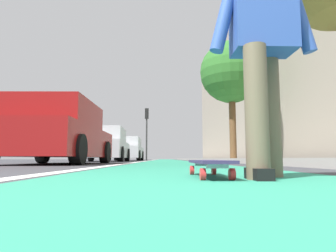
{
  "coord_description": "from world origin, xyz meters",
  "views": [
    {
      "loc": [
        -1.11,
        0.22,
        0.13
      ],
      "look_at": [
        9.41,
        0.08,
        1.3
      ],
      "focal_mm": 31.36,
      "sensor_mm": 36.0,
      "label": 1
    }
  ],
  "objects": [
    {
      "name": "parked_car_far",
      "position": [
        17.84,
        2.65,
        0.71
      ],
      "size": [
        4.57,
        2.02,
        1.47
      ],
      "color": "#B7B7BC",
      "rests_on": "ground"
    },
    {
      "name": "skater_person",
      "position": [
        0.76,
        -0.43,
        0.94
      ],
      "size": [
        0.46,
        0.72,
        1.64
      ],
      "color": "brown",
      "rests_on": "ground"
    },
    {
      "name": "parked_car_near",
      "position": [
        5.92,
        2.78,
        0.7
      ],
      "size": [
        4.14,
        2.0,
        1.47
      ],
      "color": "maroon",
      "rests_on": "ground"
    },
    {
      "name": "ground_plane",
      "position": [
        10.0,
        0.0,
        0.0
      ],
      "size": [
        80.0,
        80.0,
        0.0
      ],
      "primitive_type": "plane",
      "color": "#38383D"
    },
    {
      "name": "skateboard",
      "position": [
        0.9,
        -0.09,
        0.09
      ],
      "size": [
        0.84,
        0.21,
        0.11
      ],
      "color": "red",
      "rests_on": "ground"
    },
    {
      "name": "traffic_light",
      "position": [
        21.48,
        1.58,
        2.79
      ],
      "size": [
        0.33,
        0.28,
        4.02
      ],
      "color": "#2D2D2D",
      "rests_on": "ground"
    },
    {
      "name": "street_tree_mid",
      "position": [
        12.41,
        -2.97,
        4.19
      ],
      "size": [
        2.96,
        2.96,
        5.7
      ],
      "color": "brown",
      "rests_on": "ground"
    },
    {
      "name": "bike_lane_paint",
      "position": [
        24.0,
        0.0,
        0.0
      ],
      "size": [
        56.0,
        2.06,
        0.0
      ],
      "primitive_type": "cube",
      "color": "#288466",
      "rests_on": "ground"
    },
    {
      "name": "lane_stripe_white",
      "position": [
        20.0,
        1.18,
        0.0
      ],
      "size": [
        52.0,
        0.16,
        0.01
      ],
      "primitive_type": "cube",
      "color": "silver",
      "rests_on": "ground"
    },
    {
      "name": "parked_car_mid",
      "position": [
        11.86,
        2.85,
        0.7
      ],
      "size": [
        4.22,
        2.04,
        1.46
      ],
      "color": "#B7B7BC",
      "rests_on": "ground"
    },
    {
      "name": "building_facade",
      "position": [
        22.0,
        -6.04,
        6.4
      ],
      "size": [
        40.0,
        1.2,
        12.8
      ],
      "primitive_type": "cube",
      "color": "gray",
      "rests_on": "ground"
    },
    {
      "name": "sidewalk_curb",
      "position": [
        18.0,
        -3.37,
        0.07
      ],
      "size": [
        52.0,
        3.2,
        0.14
      ],
      "primitive_type": "cube",
      "color": "#9E9B93",
      "rests_on": "ground"
    }
  ]
}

